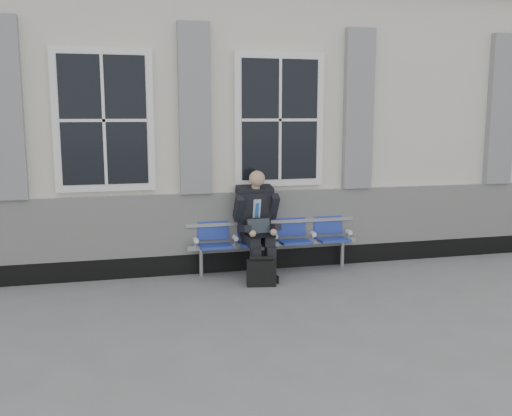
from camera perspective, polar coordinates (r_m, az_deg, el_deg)
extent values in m
plane|color=slate|center=(7.39, 2.78, -9.07)|extent=(70.00, 70.00, 0.00)
cube|color=beige|center=(10.41, -2.76, 8.07)|extent=(14.00, 4.00, 4.20)
cube|color=black|center=(8.70, -0.02, -5.17)|extent=(14.00, 0.10, 0.30)
cube|color=silver|center=(8.56, 0.00, -1.29)|extent=(14.00, 0.08, 0.90)
cube|color=gray|center=(8.25, -23.83, 9.04)|extent=(0.45, 0.14, 2.40)
cube|color=gray|center=(8.22, -6.15, 9.77)|extent=(0.45, 0.14, 2.40)
cube|color=gray|center=(8.92, 10.19, 9.65)|extent=(0.45, 0.14, 2.40)
cube|color=gray|center=(10.20, 23.28, 8.99)|extent=(0.45, 0.14, 2.40)
cube|color=white|center=(8.16, -14.97, 8.46)|extent=(1.35, 0.10, 1.95)
cube|color=black|center=(8.11, -14.98, 8.46)|extent=(1.15, 0.02, 1.75)
cube|color=white|center=(8.51, 2.31, 8.79)|extent=(1.35, 0.10, 1.95)
cube|color=black|center=(8.46, 2.41, 8.79)|extent=(1.15, 0.02, 1.75)
cube|color=#9EA0A3|center=(8.54, 1.81, -3.59)|extent=(2.60, 0.07, 0.07)
cube|color=#9EA0A3|center=(8.59, 1.60, -1.40)|extent=(2.60, 0.05, 0.05)
cylinder|color=#9EA0A3|center=(8.37, -5.50, -5.49)|extent=(0.06, 0.06, 0.39)
cylinder|color=#9EA0A3|center=(8.95, 8.62, -4.57)|extent=(0.06, 0.06, 0.39)
cube|color=#1D3397|center=(8.26, -4.07, -3.84)|extent=(0.46, 0.42, 0.07)
cube|color=#1D3397|center=(8.41, -4.34, -1.80)|extent=(0.46, 0.10, 0.40)
cube|color=#1D3397|center=(8.38, -0.02, -3.62)|extent=(0.46, 0.42, 0.07)
cube|color=#1D3397|center=(8.53, -0.36, -1.61)|extent=(0.46, 0.10, 0.40)
cube|color=#1D3397|center=(8.54, 3.90, -3.40)|extent=(0.46, 0.42, 0.07)
cube|color=#1D3397|center=(8.69, 3.49, -1.43)|extent=(0.46, 0.10, 0.40)
cube|color=#1D3397|center=(8.74, 7.65, -3.16)|extent=(0.46, 0.42, 0.07)
cube|color=#1D3397|center=(8.88, 7.18, -1.24)|extent=(0.46, 0.10, 0.40)
cylinder|color=white|center=(8.22, -6.04, -3.22)|extent=(0.07, 0.12, 0.07)
cylinder|color=white|center=(8.32, -2.08, -3.02)|extent=(0.07, 0.12, 0.07)
cylinder|color=white|center=(8.46, 1.91, -2.81)|extent=(0.07, 0.12, 0.07)
cylinder|color=white|center=(8.64, 5.74, -2.59)|extent=(0.07, 0.12, 0.07)
cylinder|color=white|center=(8.85, 9.27, -2.38)|extent=(0.07, 0.12, 0.07)
cube|color=black|center=(8.06, 0.09, -7.10)|extent=(0.13, 0.29, 0.10)
cube|color=black|center=(8.12, 1.59, -6.98)|extent=(0.13, 0.29, 0.10)
cube|color=black|center=(8.07, -0.04, -5.64)|extent=(0.14, 0.15, 0.47)
cube|color=black|center=(8.13, 1.45, -5.53)|extent=(0.14, 0.15, 0.47)
cube|color=black|center=(8.22, -0.51, -3.19)|extent=(0.17, 0.50, 0.15)
cube|color=black|center=(8.28, 0.96, -3.10)|extent=(0.17, 0.50, 0.15)
cube|color=black|center=(8.39, -0.19, -0.42)|extent=(0.47, 0.39, 0.69)
cube|color=#B7C8F1|center=(8.26, 0.06, -0.42)|extent=(0.11, 0.11, 0.39)
cube|color=#265FB4|center=(8.25, 0.08, -0.58)|extent=(0.05, 0.09, 0.32)
cube|color=black|center=(8.31, -0.13, 1.78)|extent=(0.53, 0.28, 0.16)
cylinder|color=tan|center=(8.24, -0.03, 2.26)|extent=(0.12, 0.12, 0.11)
sphere|color=tan|center=(8.17, 0.10, 2.96)|extent=(0.23, 0.23, 0.23)
cube|color=black|center=(8.20, -1.75, -0.03)|extent=(0.12, 0.31, 0.41)
cube|color=black|center=(8.34, 1.75, 0.13)|extent=(0.12, 0.31, 0.41)
cube|color=black|center=(8.07, -1.09, -2.08)|extent=(0.11, 0.34, 0.15)
cube|color=black|center=(8.19, 1.87, -1.91)|extent=(0.11, 0.34, 0.15)
sphere|color=tan|center=(7.95, -0.34, -2.57)|extent=(0.10, 0.10, 0.10)
sphere|color=tan|center=(8.04, 1.76, -2.45)|extent=(0.10, 0.10, 0.10)
cube|color=black|center=(8.09, 0.54, -2.77)|extent=(0.37, 0.27, 0.02)
cube|color=black|center=(8.18, 0.28, -1.80)|extent=(0.36, 0.11, 0.23)
cube|color=black|center=(8.18, 0.30, -1.81)|extent=(0.33, 0.09, 0.20)
cube|color=black|center=(7.88, 0.54, -6.51)|extent=(0.42, 0.24, 0.36)
cylinder|color=black|center=(7.82, 0.54, -5.10)|extent=(0.32, 0.12, 0.06)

